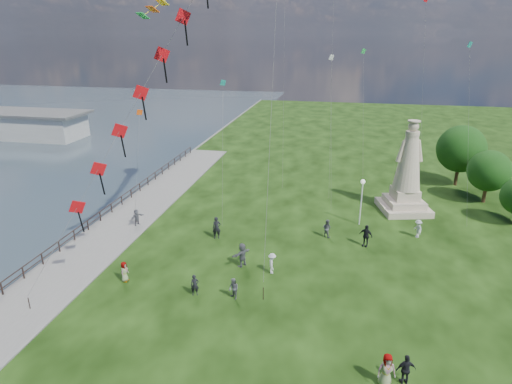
% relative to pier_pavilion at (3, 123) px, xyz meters
% --- Properties ---
extents(waterfront, '(200.00, 200.00, 1.51)m').
position_rel_pier_pavilion_xyz_m(waterfront, '(36.76, -33.01, -1.90)').
color(waterfront, '#32424C').
rests_on(waterfront, ground).
extents(pier_pavilion, '(30.00, 8.00, 4.40)m').
position_rel_pier_pavilion_xyz_m(pier_pavilion, '(0.00, 0.00, 0.00)').
color(pier_pavilion, '#A0A09B').
rests_on(pier_pavilion, ground).
extents(statue, '(5.26, 5.26, 8.80)m').
position_rel_pier_pavilion_xyz_m(statue, '(63.07, -21.66, 1.49)').
color(statue, tan).
rests_on(statue, ground).
extents(lamppost, '(0.40, 0.40, 4.27)m').
position_rel_pier_pavilion_xyz_m(lamppost, '(58.83, -25.83, 1.24)').
color(lamppost, silver).
rests_on(lamppost, ground).
extents(tree_row, '(7.09, 14.57, 6.83)m').
position_rel_pier_pavilion_xyz_m(tree_row, '(70.62, -15.68, 1.90)').
color(tree_row, '#382314').
rests_on(tree_row, ground).
extents(person_0, '(0.63, 0.54, 1.46)m').
position_rel_pier_pavilion_xyz_m(person_0, '(48.01, -39.35, -1.11)').
color(person_0, black).
rests_on(person_0, ground).
extents(person_1, '(0.82, 0.81, 1.46)m').
position_rel_pier_pavilion_xyz_m(person_1, '(50.60, -39.26, -1.11)').
color(person_1, '#595960').
rests_on(person_1, ground).
extents(person_2, '(0.72, 1.09, 1.54)m').
position_rel_pier_pavilion_xyz_m(person_2, '(52.50, -35.62, -1.07)').
color(person_2, silver).
rests_on(person_2, ground).
extents(person_3, '(1.06, 0.72, 1.66)m').
position_rel_pier_pavilion_xyz_m(person_3, '(60.60, -44.51, -1.01)').
color(person_3, black).
rests_on(person_3, ground).
extents(person_4, '(0.98, 0.72, 1.81)m').
position_rel_pier_pavilion_xyz_m(person_4, '(59.65, -44.85, -0.94)').
color(person_4, '#595960').
rests_on(person_4, ground).
extents(person_5, '(1.10, 1.50, 1.49)m').
position_rel_pier_pavilion_xyz_m(person_5, '(39.38, -30.15, -1.10)').
color(person_5, '#595960').
rests_on(person_5, ground).
extents(person_6, '(0.81, 0.67, 1.90)m').
position_rel_pier_pavilion_xyz_m(person_6, '(47.05, -31.07, -0.89)').
color(person_6, black).
rests_on(person_6, ground).
extents(person_7, '(0.89, 0.78, 1.56)m').
position_rel_pier_pavilion_xyz_m(person_7, '(56.05, -28.93, -1.06)').
color(person_7, '#595960').
rests_on(person_7, ground).
extents(person_8, '(0.82, 1.14, 1.58)m').
position_rel_pier_pavilion_xyz_m(person_8, '(63.54, -27.51, -1.05)').
color(person_8, silver).
rests_on(person_8, ground).
extents(person_9, '(1.22, 0.99, 1.85)m').
position_rel_pier_pavilion_xyz_m(person_9, '(59.20, -30.02, -0.91)').
color(person_9, black).
rests_on(person_9, ground).
extents(person_10, '(0.48, 0.74, 1.48)m').
position_rel_pier_pavilion_xyz_m(person_10, '(42.69, -38.74, -1.10)').
color(person_10, '#595960').
rests_on(person_10, ground).
extents(person_11, '(1.54, 1.81, 1.83)m').
position_rel_pier_pavilion_xyz_m(person_11, '(50.19, -35.08, -0.93)').
color(person_11, '#595960').
rests_on(person_11, ground).
extents(red_kite_train, '(9.69, 9.35, 19.84)m').
position_rel_pier_pavilion_xyz_m(red_kite_train, '(44.31, -37.37, 10.51)').
color(red_kite_train, black).
rests_on(red_kite_train, ground).
extents(small_kites, '(30.04, 18.44, 28.04)m').
position_rel_pier_pavilion_xyz_m(small_kites, '(54.60, -18.66, 11.89)').
color(small_kites, teal).
rests_on(small_kites, ground).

